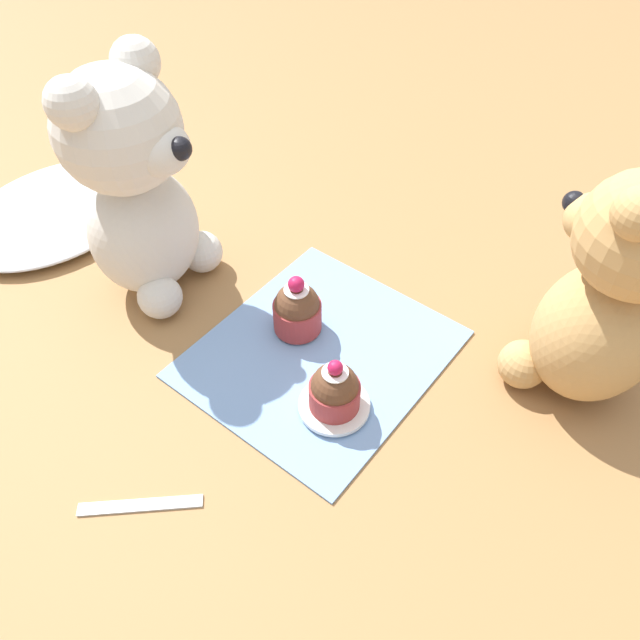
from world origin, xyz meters
TOP-DOWN VIEW (x-y plane):
  - ground_plane at (0.00, 0.00)m, footprint 4.00×4.00m
  - knitted_placemat at (0.00, 0.00)m, footprint 0.27×0.24m
  - tulle_cloth at (-0.03, 0.43)m, footprint 0.27×0.21m
  - teddy_bear_cream at (-0.03, 0.23)m, footprint 0.15×0.16m
  - teddy_bear_tan at (0.14, -0.23)m, footprint 0.15×0.14m
  - cupcake_near_cream_bear at (0.01, 0.04)m, footprint 0.05×0.05m
  - saucer_plate at (-0.05, -0.06)m, footprint 0.07×0.07m
  - cupcake_near_tan_bear at (-0.05, -0.06)m, footprint 0.05×0.05m
  - teaspoon at (-0.24, 0.02)m, footprint 0.09×0.09m

SIDE VIEW (x-z plane):
  - ground_plane at x=0.00m, z-range 0.00..0.00m
  - teaspoon at x=-0.24m, z-range 0.00..0.01m
  - knitted_placemat at x=0.00m, z-range 0.00..0.01m
  - saucer_plate at x=-0.05m, z-range 0.01..0.01m
  - tulle_cloth at x=-0.03m, z-range 0.00..0.02m
  - cupcake_near_cream_bear at x=0.01m, z-range 0.00..0.07m
  - cupcake_near_tan_bear at x=-0.05m, z-range 0.00..0.07m
  - teddy_bear_tan at x=0.14m, z-range -0.01..0.25m
  - teddy_bear_cream at x=-0.03m, z-range 0.00..0.28m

